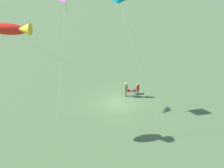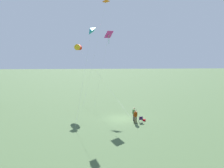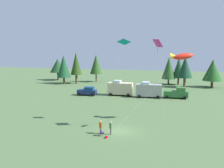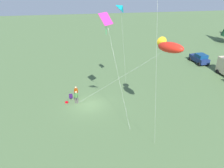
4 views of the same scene
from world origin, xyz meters
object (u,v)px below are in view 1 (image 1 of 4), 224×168
(person_kite_flyer, at_px, (126,88))
(backpack_on_grass, at_px, (128,90))
(kite_large_fish, at_px, (11,29))
(folding_chair, at_px, (135,90))
(person_spectator, at_px, (138,89))

(person_kite_flyer, relative_size, backpack_on_grass, 5.44)
(backpack_on_grass, xyz_separation_m, kite_large_fish, (8.67, 9.22, 9.47))
(person_kite_flyer, distance_m, kite_large_fish, 14.39)
(person_kite_flyer, height_order, backpack_on_grass, person_kite_flyer)
(folding_chair, relative_size, backpack_on_grass, 2.56)
(backpack_on_grass, bearing_deg, folding_chair, 142.91)
(person_kite_flyer, relative_size, folding_chair, 2.12)
(folding_chair, height_order, backpack_on_grass, folding_chair)
(person_spectator, height_order, kite_large_fish, kite_large_fish)
(folding_chair, relative_size, person_spectator, 0.47)
(person_spectator, distance_m, kite_large_fish, 15.20)
(person_kite_flyer, bearing_deg, folding_chair, -144.94)
(folding_chair, height_order, kite_large_fish, kite_large_fish)
(kite_large_fish, bearing_deg, backpack_on_grass, -133.24)
(kite_large_fish, bearing_deg, folding_chair, -137.47)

